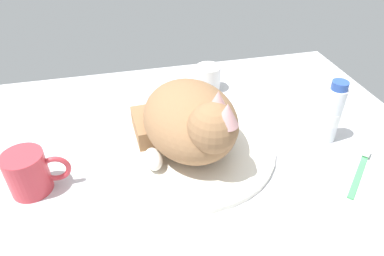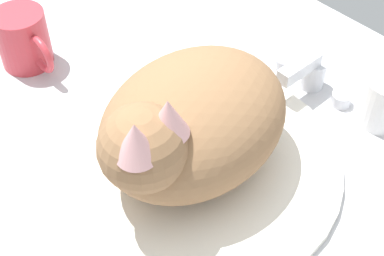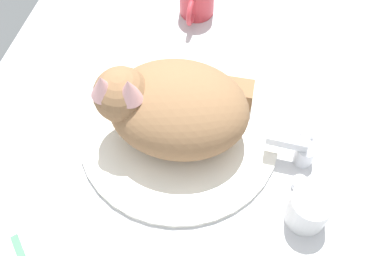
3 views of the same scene
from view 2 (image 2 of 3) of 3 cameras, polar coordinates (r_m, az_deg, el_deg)
ground_plane at (r=73.97cm, az=0.21°, el=-4.59°), size 110.00×82.50×3.00cm
sink_basin at (r=72.38cm, az=0.22°, el=-3.55°), size 37.51×37.51×1.15cm
faucet at (r=83.17cm, az=11.72°, el=5.34°), size 13.48×9.11×6.34cm
cat at (r=65.84cm, az=-0.54°, el=0.47°), size 22.42×27.53×17.28cm
coffee_mug at (r=88.57cm, az=-16.54°, el=8.53°), size 11.84×7.71×8.68cm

